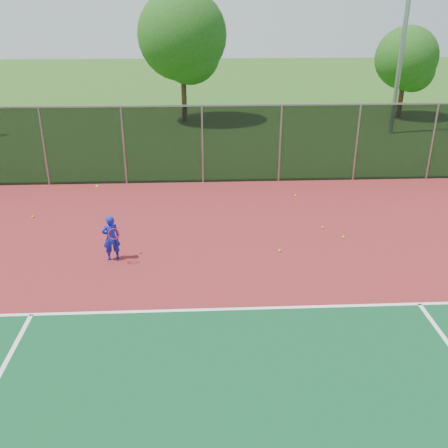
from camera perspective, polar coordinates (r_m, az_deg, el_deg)
The scene contains 11 objects.
ground at distance 9.86m, azimuth 17.14°, elevation -18.74°, with size 120.00×120.00×0.00m, color #255017.
court_apron at distance 11.31m, azimuth 13.88°, elevation -11.97°, with size 30.00×20.00×0.02m, color maroon.
fence_back at distance 19.61m, azimuth 6.43°, elevation 9.19°, with size 30.00×0.06×3.03m.
tennis_player at distance 13.90m, azimuth -12.77°, elevation -1.53°, with size 0.59×0.63×2.13m.
practice_ball_0 at distance 18.49m, azimuth 8.17°, elevation 3.26°, with size 0.07×0.07×0.07m, color yellow.
practice_ball_1 at distance 15.46m, azimuth 13.49°, elevation -1.44°, with size 0.07×0.07×0.07m, color yellow.
practice_ball_2 at distance 14.32m, azimuth 6.37°, elevation -3.03°, with size 0.07×0.07×0.07m, color yellow.
practice_ball_4 at distance 15.98m, azimuth 11.21°, elevation -0.37°, with size 0.07×0.07×0.07m, color yellow.
practice_ball_5 at distance 17.61m, azimuth -21.01°, elevation 0.77°, with size 0.07×0.07×0.07m, color yellow.
tree_back_left at distance 29.81m, azimuth -4.60°, elevation 20.25°, with size 5.01×5.01×7.35m.
tree_back_mid at distance 32.81m, azimuth 20.30°, elevation 17.07°, with size 3.65×3.65×5.36m.
Camera 1 is at (-3.08, -6.72, 6.52)m, focal length 40.00 mm.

